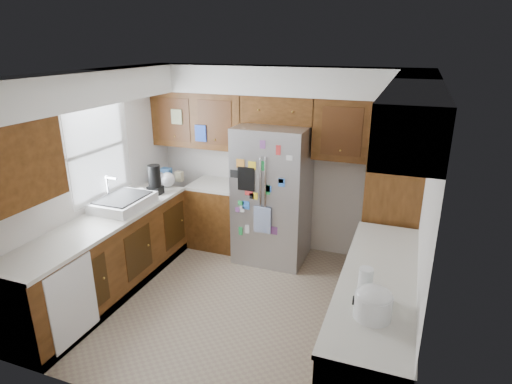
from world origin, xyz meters
TOP-DOWN VIEW (x-y plane):
  - floor at (0.00, 0.00)m, footprint 3.60×3.60m
  - room_shell at (-0.11, 0.36)m, footprint 3.64×3.24m
  - left_counter_run at (-1.36, 0.03)m, footprint 1.36×3.20m
  - right_counter_run at (1.50, -0.47)m, footprint 0.63×2.25m
  - pantry at (1.50, 1.15)m, footprint 0.60×0.90m
  - fridge at (-0.00, 1.20)m, footprint 0.90×0.79m
  - bridge_cabinet at (0.00, 1.43)m, footprint 0.96×0.34m
  - fridge_top_items at (-0.05, 1.39)m, footprint 0.54×0.31m
  - sink_assembly at (-1.50, 0.10)m, footprint 0.52×0.70m
  - left_counter_clutter at (-1.45, 0.85)m, footprint 0.33×0.82m
  - rice_cooker at (1.50, -1.06)m, footprint 0.28×0.27m
  - paper_towel at (1.41, -0.82)m, footprint 0.11×0.11m

SIDE VIEW (x-z plane):
  - floor at x=0.00m, z-range 0.00..0.00m
  - right_counter_run at x=1.50m, z-range -0.04..0.88m
  - left_counter_run at x=-1.36m, z-range -0.03..0.89m
  - fridge at x=0.00m, z-range 0.00..1.80m
  - sink_assembly at x=-1.50m, z-range 0.80..1.17m
  - paper_towel at x=1.41m, z-range 0.92..1.16m
  - rice_cooker at x=1.50m, z-range 0.92..1.16m
  - left_counter_clutter at x=-1.45m, z-range 0.86..1.24m
  - pantry at x=1.50m, z-range 0.00..2.15m
  - room_shell at x=-0.11m, z-range 0.56..3.08m
  - bridge_cabinet at x=0.00m, z-range 1.80..2.15m
  - fridge_top_items at x=-0.05m, z-range 2.14..2.41m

